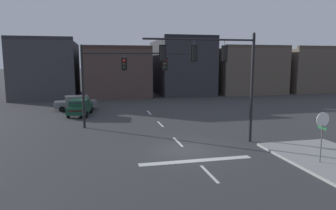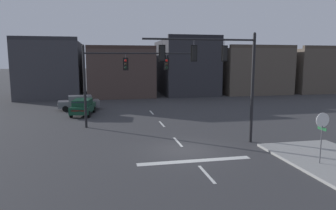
% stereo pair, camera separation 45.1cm
% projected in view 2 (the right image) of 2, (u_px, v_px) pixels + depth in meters
% --- Properties ---
extents(ground_plane, '(400.00, 400.00, 0.00)m').
position_uv_depth(ground_plane, '(185.00, 150.00, 18.60)').
color(ground_plane, '#353538').
extents(stop_bar_paint, '(6.40, 0.50, 0.01)m').
position_uv_depth(stop_bar_paint, '(195.00, 161.00, 16.66)').
color(stop_bar_paint, silver).
rests_on(stop_bar_paint, ground).
extents(lane_centreline, '(0.16, 26.40, 0.01)m').
position_uv_depth(lane_centreline, '(178.00, 142.00, 20.54)').
color(lane_centreline, silver).
rests_on(lane_centreline, ground).
extents(signal_mast_near_side, '(7.37, 0.44, 7.27)m').
position_uv_depth(signal_mast_near_side, '(220.00, 66.00, 19.39)').
color(signal_mast_near_side, black).
rests_on(signal_mast_near_side, ground).
extents(signal_mast_far_side, '(8.70, 1.10, 6.74)m').
position_uv_depth(signal_mast_far_side, '(117.00, 72.00, 24.55)').
color(signal_mast_far_side, black).
rests_on(signal_mast_far_side, ground).
extents(stop_sign, '(0.76, 0.64, 2.83)m').
position_uv_depth(stop_sign, '(322.00, 126.00, 15.56)').
color(stop_sign, '#56565B').
rests_on(stop_sign, ground).
extents(car_lot_nearside, '(4.60, 2.31, 1.61)m').
position_uv_depth(car_lot_nearside, '(79.00, 102.00, 33.74)').
color(car_lot_nearside, slate).
rests_on(car_lot_nearside, ground).
extents(car_lot_middle, '(2.39, 4.62, 1.61)m').
position_uv_depth(car_lot_middle, '(83.00, 107.00, 30.57)').
color(car_lot_middle, '#143D28').
rests_on(car_lot_middle, ground).
extents(building_row, '(54.98, 13.00, 9.20)m').
position_uv_depth(building_row, '(193.00, 70.00, 50.95)').
color(building_row, '#38383D').
rests_on(building_row, ground).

